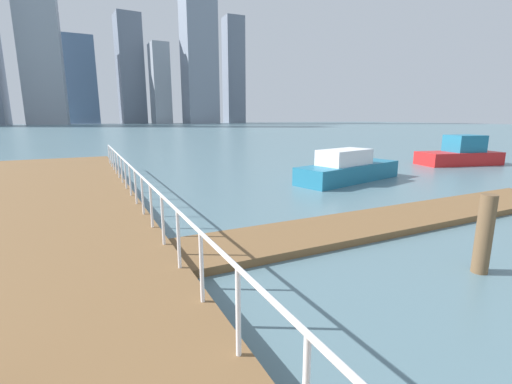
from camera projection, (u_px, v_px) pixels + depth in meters
name	position (u px, v px, depth m)	size (l,w,h in m)	color
ground_plane	(193.00, 183.00, 16.49)	(300.00, 300.00, 0.00)	slate
floating_dock	(401.00, 218.00, 10.39)	(14.43, 2.00, 0.18)	brown
boardwalk_railing	(162.00, 207.00, 7.24)	(0.06, 28.80, 1.08)	white
dock_piling_1	(484.00, 234.00, 6.84)	(0.30, 0.30, 1.58)	brown
moored_boat_1	(348.00, 169.00, 16.81)	(6.19, 3.06, 1.52)	#1E6B8C
moored_boat_2	(460.00, 154.00, 22.62)	(5.44, 3.15, 1.87)	red
skyline_tower_2	(37.00, 21.00, 125.43)	(13.66, 7.13, 72.50)	#8C939E
skyline_tower_3	(79.00, 80.00, 147.20)	(13.25, 6.42, 35.64)	slate
skyline_tower_4	(130.00, 70.00, 153.88)	(9.91, 12.08, 45.44)	slate
skyline_tower_5	(160.00, 84.00, 149.00)	(6.96, 10.11, 32.64)	#8C939E
skyline_tower_6	(198.00, 22.00, 146.11)	(13.48, 10.16, 82.58)	gray
skyline_tower_7	(234.00, 71.00, 167.90)	(8.55, 9.01, 48.03)	slate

